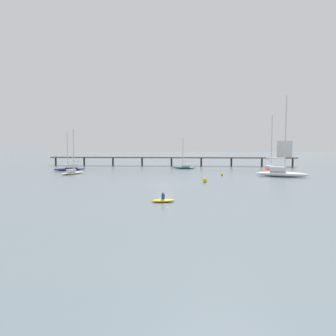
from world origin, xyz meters
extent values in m
plane|color=slate|center=(0.00, 0.00, 0.00)|extent=(400.00, 400.00, 0.00)
cube|color=brown|center=(0.00, 42.63, 2.41)|extent=(69.56, 4.76, 0.30)
cylinder|color=#38332D|center=(-33.74, 43.61, 1.13)|extent=(0.50, 0.50, 2.26)
cylinder|color=#38332D|center=(-25.31, 43.37, 1.13)|extent=(0.50, 0.50, 2.26)
cylinder|color=#38332D|center=(-16.87, 43.12, 1.13)|extent=(0.50, 0.50, 2.26)
cylinder|color=#38332D|center=(-8.44, 42.88, 1.13)|extent=(0.50, 0.50, 2.26)
cylinder|color=#38332D|center=(0.00, 42.63, 1.13)|extent=(0.50, 0.50, 2.26)
cylinder|color=#38332D|center=(8.44, 42.39, 1.13)|extent=(0.50, 0.50, 2.26)
cylinder|color=#38332D|center=(16.87, 42.14, 1.13)|extent=(0.50, 0.50, 2.26)
cylinder|color=#38332D|center=(25.31, 41.90, 1.13)|extent=(0.50, 0.50, 2.26)
cylinder|color=#38332D|center=(33.74, 41.65, 1.13)|extent=(0.50, 0.50, 2.26)
cube|color=silver|center=(31.41, 41.72, 4.83)|extent=(3.42, 3.42, 4.55)
ellipsoid|color=red|center=(23.23, 25.23, 0.34)|extent=(6.18, 8.21, 0.68)
cube|color=silver|center=(22.87, 24.66, 1.04)|extent=(2.71, 3.13, 0.72)
cylinder|color=silver|center=(23.45, 25.58, 6.81)|extent=(0.22, 0.22, 12.26)
cylinder|color=silver|center=(22.47, 24.01, 2.88)|extent=(2.09, 3.23, 0.18)
ellipsoid|color=beige|center=(-19.96, 16.74, 0.26)|extent=(4.16, 6.13, 0.53)
cube|color=silver|center=(-20.18, 16.31, 0.81)|extent=(1.77, 2.08, 0.56)
cylinder|color=silver|center=(-19.82, 17.01, 4.95)|extent=(0.19, 0.19, 8.84)
cylinder|color=silver|center=(-20.46, 15.78, 2.12)|extent=(1.42, 2.54, 0.15)
ellipsoid|color=navy|center=(-23.72, 25.67, 0.36)|extent=(7.05, 5.23, 0.71)
cube|color=silver|center=(-23.22, 25.97, 1.12)|extent=(2.86, 2.39, 0.81)
cylinder|color=silver|center=(-24.03, 25.48, 4.89)|extent=(0.21, 0.21, 8.35)
cylinder|color=silver|center=(-22.67, 26.32, 2.21)|extent=(2.80, 1.81, 0.17)
ellipsoid|color=#1E727A|center=(3.44, 32.53, 0.31)|extent=(6.22, 2.86, 0.61)
cube|color=silver|center=(3.91, 32.43, 0.89)|extent=(2.34, 1.58, 0.55)
cylinder|color=silver|center=(3.15, 32.59, 4.28)|extent=(0.19, 0.19, 7.34)
cylinder|color=silver|center=(4.54, 32.30, 1.94)|extent=(2.82, 0.74, 0.15)
ellipsoid|color=white|center=(22.13, 13.09, 0.51)|extent=(10.07, 6.01, 1.01)
cube|color=silver|center=(21.39, 13.38, 1.46)|extent=(3.33, 2.69, 0.89)
cylinder|color=silver|center=(22.58, 12.90, 8.26)|extent=(0.24, 0.24, 14.50)
cylinder|color=silver|center=(20.96, 13.56, 3.62)|extent=(3.32, 1.51, 0.19)
ellipsoid|color=yellow|center=(0.54, -15.45, 0.17)|extent=(2.77, 1.67, 0.35)
cylinder|color=navy|center=(0.54, -15.45, 0.62)|extent=(0.43, 0.43, 0.55)
sphere|color=tan|center=(0.54, -15.45, 1.02)|extent=(0.24, 0.24, 0.24)
sphere|color=yellow|center=(10.82, 14.83, 0.27)|extent=(0.54, 0.54, 0.54)
sphere|color=yellow|center=(6.52, 3.16, 0.39)|extent=(0.77, 0.77, 0.77)
camera|label=1|loc=(2.37, -51.57, 6.47)|focal=35.51mm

